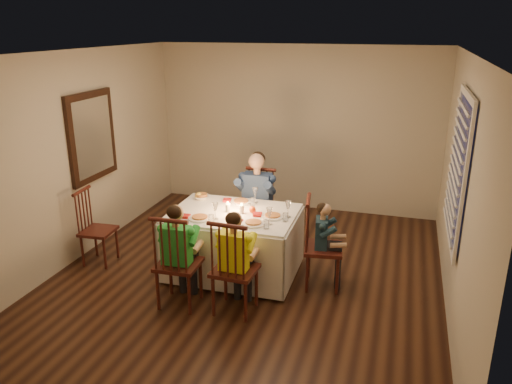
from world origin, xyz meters
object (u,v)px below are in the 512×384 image
(chair_near_right, at_px, (235,310))
(chair_extra, at_px, (102,262))
(chair_end, at_px, (322,285))
(child_green, at_px, (181,303))
(child_yellow, at_px, (235,310))
(serving_bowl, at_px, (201,197))
(adult, at_px, (257,246))
(chair_adult, at_px, (257,246))
(dining_table, at_px, (234,230))
(chair_near_left, at_px, (181,303))
(child_teal, at_px, (322,285))

(chair_near_right, xyz_separation_m, chair_extra, (-2.01, 0.57, 0.00))
(chair_end, xyz_separation_m, child_green, (-1.40, -0.84, 0.00))
(child_yellow, relative_size, serving_bowl, 5.89)
(adult, bearing_deg, chair_adult, 0.00)
(dining_table, bearing_deg, chair_near_right, -70.60)
(chair_adult, bearing_deg, child_green, -101.84)
(chair_end, distance_m, child_green, 1.63)
(chair_near_left, relative_size, serving_bowl, 5.58)
(chair_end, relative_size, child_yellow, 0.95)
(chair_near_right, bearing_deg, chair_adult, -78.87)
(serving_bowl, bearing_deg, chair_extra, -154.56)
(chair_end, height_order, child_yellow, child_yellow)
(chair_end, height_order, child_green, child_green)
(dining_table, height_order, child_green, dining_table)
(chair_adult, xyz_separation_m, child_yellow, (0.25, -1.60, 0.00))
(chair_near_left, height_order, child_yellow, child_yellow)
(adult, height_order, child_teal, adult)
(child_yellow, bearing_deg, chair_near_right, -177.69)
(child_teal, bearing_deg, child_green, 112.24)
(chair_near_right, xyz_separation_m, chair_end, (0.79, 0.79, 0.00))
(chair_end, distance_m, serving_bowl, 1.85)
(dining_table, relative_size, serving_bowl, 7.92)
(adult, bearing_deg, dining_table, -92.47)
(child_green, bearing_deg, chair_extra, -26.23)
(adult, relative_size, serving_bowl, 6.87)
(dining_table, distance_m, chair_extra, 1.82)
(dining_table, relative_size, chair_near_right, 1.42)
(chair_near_right, bearing_deg, dining_table, -67.62)
(chair_near_left, xyz_separation_m, serving_bowl, (-0.22, 1.18, 0.81))
(chair_extra, height_order, adult, adult)
(child_green, bearing_deg, chair_adult, -104.94)
(child_green, relative_size, child_yellow, 1.02)
(adult, bearing_deg, child_green, -101.84)
(chair_near_left, height_order, serving_bowl, serving_bowl)
(chair_near_left, distance_m, chair_extra, 1.52)
(dining_table, relative_size, child_teal, 1.49)
(chair_adult, xyz_separation_m, child_green, (-0.37, -1.64, 0.00))
(chair_near_left, distance_m, serving_bowl, 1.44)
(child_teal, distance_m, serving_bowl, 1.85)
(adult, bearing_deg, chair_near_left, -101.84)
(chair_near_left, bearing_deg, adult, -104.94)
(dining_table, bearing_deg, child_yellow, -70.60)
(dining_table, bearing_deg, chair_end, -1.21)
(chair_end, relative_size, child_teal, 1.05)
(chair_near_right, bearing_deg, chair_near_left, 6.34)
(adult, height_order, child_green, adult)
(dining_table, xyz_separation_m, chair_end, (1.08, -0.01, -0.56))
(chair_end, relative_size, serving_bowl, 5.58)
(child_green, bearing_deg, child_yellow, -178.29)
(chair_end, xyz_separation_m, child_yellow, (-0.79, -0.79, 0.00))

